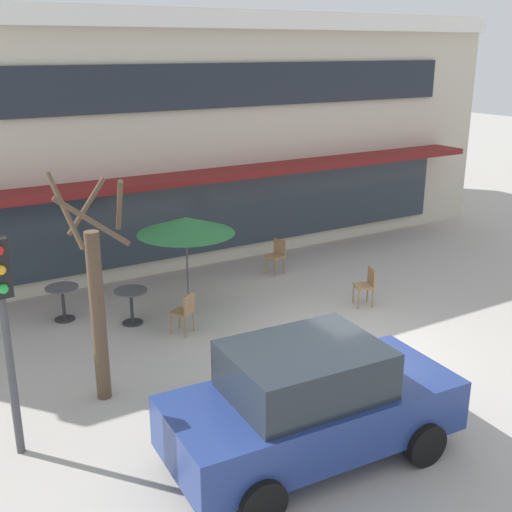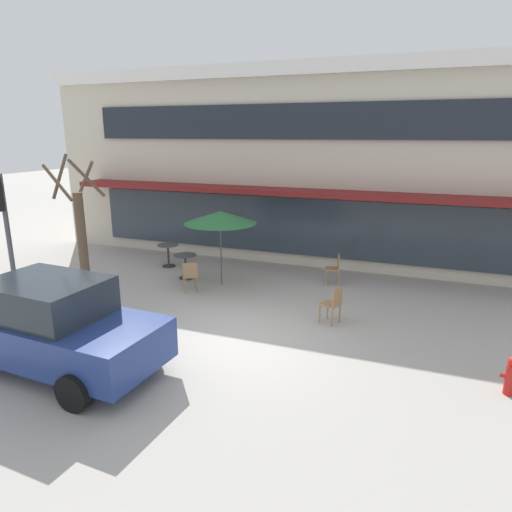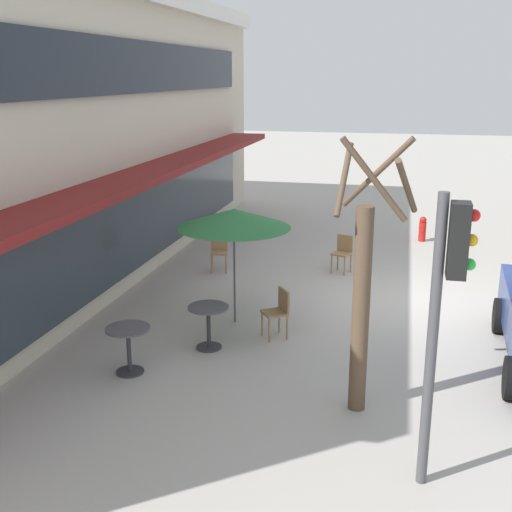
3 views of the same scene
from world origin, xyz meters
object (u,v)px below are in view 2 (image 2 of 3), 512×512
cafe_chair_0 (333,303)px  cafe_chair_2 (190,274)px  cafe_table_streetside (168,252)px  street_tree (81,238)px  parked_sedan (54,325)px  fire_hydrant (512,376)px  cafe_table_near_wall (185,262)px  traffic_light_pole (2,219)px  patio_umbrella_green_folded (220,217)px  cafe_chair_1 (335,267)px

cafe_chair_0 → cafe_chair_2: same height
cafe_table_streetside → street_tree: bearing=-95.0°
cafe_chair_2 → parked_sedan: parked_sedan is taller
cafe_table_streetside → fire_hydrant: cafe_table_streetside is taller
cafe_table_near_wall → street_tree: street_tree is taller
cafe_table_streetside → traffic_light_pole: bearing=-112.3°
parked_sedan → street_tree: (-1.99, 3.12, 0.86)m
cafe_table_streetside → parked_sedan: size_ratio=0.18×
fire_hydrant → parked_sedan: bearing=-165.3°
patio_umbrella_green_folded → fire_hydrant: patio_umbrella_green_folded is taller
traffic_light_pole → cafe_table_near_wall: bearing=49.8°
cafe_chair_2 → traffic_light_pole: traffic_light_pole is taller
cafe_table_near_wall → street_tree: (-1.50, -2.66, 1.23)m
traffic_light_pole → street_tree: bearing=31.4°
cafe_chair_2 → fire_hydrant: bearing=-18.9°
cafe_table_streetside → cafe_chair_0: (6.14, -2.74, 0.01)m
cafe_table_streetside → cafe_chair_0: 6.72m
cafe_chair_0 → cafe_table_streetside: bearing=156.0°
cafe_chair_1 → parked_sedan: 7.92m
patio_umbrella_green_folded → parked_sedan: bearing=-97.9°
fire_hydrant → cafe_chair_1: bearing=130.0°
cafe_chair_0 → parked_sedan: (-4.47, -3.98, 0.35)m
cafe_chair_0 → street_tree: 6.63m
cafe_table_streetside → cafe_chair_2: bearing=-45.9°
cafe_chair_1 → parked_sedan: bearing=-119.7°
street_tree → traffic_light_pole: 1.90m
patio_umbrella_green_folded → cafe_chair_0: patio_umbrella_green_folded is taller
cafe_table_near_wall → cafe_chair_1: 4.54m
patio_umbrella_green_folded → fire_hydrant: size_ratio=3.12×
cafe_chair_0 → fire_hydrant: 3.97m
cafe_table_near_wall → parked_sedan: bearing=-85.2°
cafe_table_streetside → fire_hydrant: 10.68m
cafe_table_near_wall → cafe_chair_2: size_ratio=0.85×
cafe_chair_0 → street_tree: (-6.46, -0.86, 1.22)m
street_tree → fire_hydrant: 10.09m
cafe_chair_0 → fire_hydrant: size_ratio=1.26×
cafe_chair_1 → cafe_chair_0: bearing=-79.3°
cafe_chair_1 → fire_hydrant: 6.27m
cafe_table_near_wall → cafe_chair_0: 5.27m
street_tree → cafe_chair_2: bearing=35.2°
parked_sedan → fire_hydrant: size_ratio=6.10×
parked_sedan → street_tree: bearing=122.5°
cafe_chair_1 → street_tree: 7.11m
cafe_table_streetside → parked_sedan: 6.93m
patio_umbrella_green_folded → cafe_chair_1: size_ratio=2.47×
cafe_chair_1 → fire_hydrant: bearing=-50.0°
traffic_light_pole → fire_hydrant: bearing=-0.4°
cafe_table_streetside → parked_sedan: (1.68, -6.72, 0.36)m
cafe_table_streetside → cafe_chair_1: cafe_chair_1 is taller
fire_hydrant → cafe_table_streetside: bearing=154.3°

